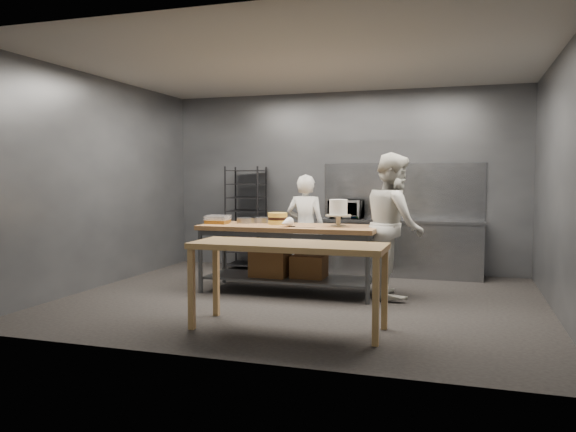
{
  "coord_description": "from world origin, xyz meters",
  "views": [
    {
      "loc": [
        1.99,
        -6.85,
        1.58
      ],
      "look_at": [
        -0.28,
        0.32,
        1.05
      ],
      "focal_mm": 35.0,
      "sensor_mm": 36.0,
      "label": 1
    }
  ],
  "objects_px": {
    "chef_behind": "(306,228)",
    "frosted_cake_stand": "(338,210)",
    "work_table": "(288,251)",
    "microwave": "(346,209)",
    "near_counter": "(288,251)",
    "layer_cake": "(278,218)",
    "speed_rack": "(246,219)",
    "chef_right": "(394,225)"
  },
  "relations": [
    {
      "from": "work_table",
      "to": "chef_right",
      "type": "distance_m",
      "value": 1.46
    },
    {
      "from": "near_counter",
      "to": "microwave",
      "type": "distance_m",
      "value": 3.59
    },
    {
      "from": "chef_right",
      "to": "microwave",
      "type": "xyz_separation_m",
      "value": [
        -0.97,
        1.62,
        0.11
      ]
    },
    {
      "from": "work_table",
      "to": "layer_cake",
      "type": "height_order",
      "value": "layer_cake"
    },
    {
      "from": "chef_behind",
      "to": "frosted_cake_stand",
      "type": "xyz_separation_m",
      "value": [
        0.68,
        -0.81,
        0.34
      ]
    },
    {
      "from": "work_table",
      "to": "frosted_cake_stand",
      "type": "distance_m",
      "value": 0.9
    },
    {
      "from": "work_table",
      "to": "layer_cake",
      "type": "xyz_separation_m",
      "value": [
        -0.19,
        0.11,
        0.43
      ]
    },
    {
      "from": "microwave",
      "to": "layer_cake",
      "type": "relative_size",
      "value": 2.02
    },
    {
      "from": "near_counter",
      "to": "layer_cake",
      "type": "relative_size",
      "value": 7.47
    },
    {
      "from": "microwave",
      "to": "near_counter",
      "type": "bearing_deg",
      "value": -87.84
    },
    {
      "from": "chef_behind",
      "to": "near_counter",
      "type": "bearing_deg",
      "value": 103.54
    },
    {
      "from": "microwave",
      "to": "work_table",
      "type": "bearing_deg",
      "value": -103.36
    },
    {
      "from": "layer_cake",
      "to": "frosted_cake_stand",
      "type": "bearing_deg",
      "value": -7.28
    },
    {
      "from": "chef_behind",
      "to": "layer_cake",
      "type": "bearing_deg",
      "value": 75.29
    },
    {
      "from": "work_table",
      "to": "speed_rack",
      "type": "bearing_deg",
      "value": 127.02
    },
    {
      "from": "work_table",
      "to": "layer_cake",
      "type": "distance_m",
      "value": 0.48
    },
    {
      "from": "speed_rack",
      "to": "microwave",
      "type": "height_order",
      "value": "speed_rack"
    },
    {
      "from": "chef_behind",
      "to": "frosted_cake_stand",
      "type": "height_order",
      "value": "chef_behind"
    },
    {
      "from": "layer_cake",
      "to": "chef_behind",
      "type": "bearing_deg",
      "value": 73.62
    },
    {
      "from": "work_table",
      "to": "microwave",
      "type": "xyz_separation_m",
      "value": [
        0.43,
        1.8,
        0.48
      ]
    },
    {
      "from": "layer_cake",
      "to": "speed_rack",
      "type": "bearing_deg",
      "value": 124.66
    },
    {
      "from": "chef_right",
      "to": "layer_cake",
      "type": "height_order",
      "value": "chef_right"
    },
    {
      "from": "speed_rack",
      "to": "microwave",
      "type": "xyz_separation_m",
      "value": [
        1.73,
        0.08,
        0.19
      ]
    },
    {
      "from": "near_counter",
      "to": "speed_rack",
      "type": "height_order",
      "value": "speed_rack"
    },
    {
      "from": "work_table",
      "to": "speed_rack",
      "type": "xyz_separation_m",
      "value": [
        -1.3,
        1.72,
        0.28
      ]
    },
    {
      "from": "chef_behind",
      "to": "layer_cake",
      "type": "relative_size",
      "value": 6.02
    },
    {
      "from": "chef_behind",
      "to": "chef_right",
      "type": "xyz_separation_m",
      "value": [
        1.38,
        -0.64,
        0.14
      ]
    },
    {
      "from": "speed_rack",
      "to": "layer_cake",
      "type": "distance_m",
      "value": 1.96
    },
    {
      "from": "chef_behind",
      "to": "work_table",
      "type": "bearing_deg",
      "value": 90.42
    },
    {
      "from": "speed_rack",
      "to": "microwave",
      "type": "relative_size",
      "value": 3.23
    },
    {
      "from": "work_table",
      "to": "speed_rack",
      "type": "distance_m",
      "value": 2.18
    },
    {
      "from": "chef_right",
      "to": "chef_behind",
      "type": "bearing_deg",
      "value": 47.5
    },
    {
      "from": "frosted_cake_stand",
      "to": "layer_cake",
      "type": "relative_size",
      "value": 1.34
    },
    {
      "from": "near_counter",
      "to": "frosted_cake_stand",
      "type": "height_order",
      "value": "frosted_cake_stand"
    },
    {
      "from": "chef_right",
      "to": "microwave",
      "type": "relative_size",
      "value": 3.49
    },
    {
      "from": "near_counter",
      "to": "frosted_cake_stand",
      "type": "distance_m",
      "value": 1.82
    },
    {
      "from": "frosted_cake_stand",
      "to": "chef_right",
      "type": "bearing_deg",
      "value": 14.01
    },
    {
      "from": "chef_behind",
      "to": "microwave",
      "type": "relative_size",
      "value": 2.97
    },
    {
      "from": "microwave",
      "to": "layer_cake",
      "type": "distance_m",
      "value": 1.8
    },
    {
      "from": "microwave",
      "to": "layer_cake",
      "type": "bearing_deg",
      "value": -110.05
    },
    {
      "from": "microwave",
      "to": "chef_behind",
      "type": "bearing_deg",
      "value": -112.54
    },
    {
      "from": "work_table",
      "to": "microwave",
      "type": "bearing_deg",
      "value": 76.64
    }
  ]
}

